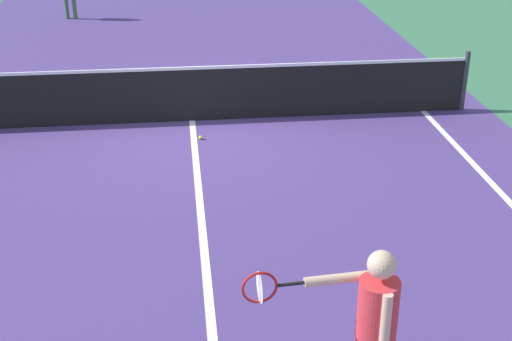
{
  "coord_description": "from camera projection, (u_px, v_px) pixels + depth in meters",
  "views": [
    {
      "loc": [
        -0.22,
        -11.46,
        4.38
      ],
      "look_at": [
        0.62,
        -4.27,
        1.0
      ],
      "focal_mm": 49.75,
      "sensor_mm": 36.0,
      "label": 1
    }
  ],
  "objects": [
    {
      "name": "tennis_ball_near_net",
      "position": [
        201.0,
        138.0,
        11.42
      ],
      "size": [
        0.07,
        0.07,
        0.07
      ],
      "primitive_type": "sphere",
      "color": "#CCE033",
      "rests_on": "ground_plane"
    },
    {
      "name": "player_near",
      "position": [
        373.0,
        320.0,
        5.49
      ],
      "size": [
        1.21,
        0.43,
        1.62
      ],
      "color": "black",
      "rests_on": "ground_plane"
    },
    {
      "name": "court_surface_inbounds",
      "position": [
        192.0,
        121.0,
        12.19
      ],
      "size": [
        10.62,
        24.4,
        0.0
      ],
      "primitive_type": "cube",
      "color": "#4C387A",
      "rests_on": "ground_plane"
    },
    {
      "name": "ground_plane",
      "position": [
        192.0,
        121.0,
        12.19
      ],
      "size": [
        60.0,
        60.0,
        0.0
      ],
      "primitive_type": "plane",
      "color": "#38724C"
    },
    {
      "name": "net",
      "position": [
        191.0,
        93.0,
        11.98
      ],
      "size": [
        9.71,
        0.09,
        1.07
      ],
      "color": "#33383D",
      "rests_on": "ground_plane"
    },
    {
      "name": "line_center_service",
      "position": [
        200.0,
        207.0,
        9.31
      ],
      "size": [
        0.1,
        6.4,
        0.01
      ],
      "primitive_type": "cube",
      "color": "white",
      "rests_on": "ground_plane"
    }
  ]
}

